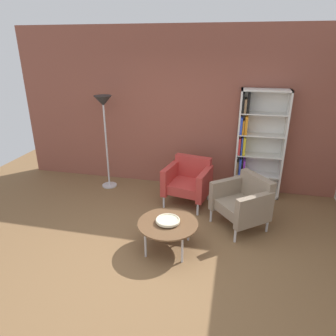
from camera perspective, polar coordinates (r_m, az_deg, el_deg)
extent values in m
plane|color=brown|center=(4.12, -3.83, -16.63)|extent=(8.32, 8.32, 0.00)
cube|color=brown|center=(5.73, 2.86, 10.67)|extent=(6.40, 0.12, 2.90)
cube|color=silver|center=(5.55, 12.77, 4.43)|extent=(0.03, 0.30, 1.90)
cube|color=silver|center=(5.61, 20.65, 3.73)|extent=(0.03, 0.30, 1.90)
cube|color=silver|center=(5.37, 17.84, 13.62)|extent=(0.80, 0.30, 0.03)
cube|color=silver|center=(5.91, 15.76, -4.57)|extent=(0.80, 0.30, 0.03)
cube|color=silver|center=(5.70, 16.67, 4.52)|extent=(0.80, 0.02, 1.90)
cube|color=silver|center=(5.75, 16.14, -1.14)|extent=(0.76, 0.28, 0.02)
cube|color=silver|center=(5.62, 16.53, 2.31)|extent=(0.76, 0.28, 0.02)
cube|color=silver|center=(5.51, 16.94, 5.91)|extent=(0.76, 0.28, 0.02)
cube|color=silver|center=(5.43, 17.37, 9.64)|extent=(0.76, 0.28, 0.02)
cube|color=red|center=(5.79, 12.42, -3.20)|extent=(0.03, 0.19, 0.23)
cube|color=red|center=(5.80, 12.85, -2.82)|extent=(0.03, 0.24, 0.30)
cube|color=black|center=(5.80, 13.15, -2.90)|extent=(0.02, 0.25, 0.29)
cube|color=yellow|center=(5.78, 13.45, -3.33)|extent=(0.02, 0.17, 0.24)
cube|color=olive|center=(5.66, 12.73, 0.21)|extent=(0.03, 0.21, 0.23)
cube|color=blue|center=(5.66, 13.22, 0.45)|extent=(0.04, 0.24, 0.28)
cube|color=black|center=(5.63, 13.56, 0.34)|extent=(0.02, 0.17, 0.29)
cube|color=purple|center=(5.65, 13.90, 0.29)|extent=(0.03, 0.21, 0.27)
cube|color=red|center=(5.54, 13.10, 4.11)|extent=(0.04, 0.24, 0.30)
cube|color=blue|center=(5.51, 13.55, 4.05)|extent=(0.02, 0.18, 0.31)
cube|color=yellow|center=(5.53, 13.96, 4.07)|extent=(0.04, 0.23, 0.31)
cube|color=blue|center=(5.42, 13.43, 7.69)|extent=(0.04, 0.20, 0.29)
cube|color=orange|center=(5.43, 13.80, 7.42)|extent=(0.02, 0.21, 0.24)
cube|color=orange|center=(5.44, 14.30, 7.79)|extent=(0.04, 0.23, 0.31)
cube|color=black|center=(5.35, 13.75, 11.73)|extent=(0.03, 0.22, 0.32)
cube|color=olive|center=(5.36, 14.19, 11.20)|extent=(0.04, 0.23, 0.23)
cube|color=black|center=(5.35, 14.75, 11.62)|extent=(0.03, 0.21, 0.32)
cylinder|color=brown|center=(4.09, -0.04, -10.22)|extent=(0.80, 0.80, 0.02)
cylinder|color=silver|center=(4.06, -4.21, -13.94)|extent=(0.03, 0.03, 0.38)
cylinder|color=silver|center=(3.97, 2.66, -14.86)|extent=(0.03, 0.03, 0.38)
cylinder|color=silver|center=(4.45, -2.40, -10.42)|extent=(0.03, 0.03, 0.38)
cylinder|color=silver|center=(4.36, 3.81, -11.16)|extent=(0.03, 0.03, 0.38)
cylinder|color=beige|center=(4.08, -0.04, -9.98)|extent=(0.13, 0.13, 0.02)
cylinder|color=beige|center=(4.07, -0.04, -9.74)|extent=(0.32, 0.32, 0.02)
torus|color=beige|center=(4.06, -0.04, -9.60)|extent=(0.32, 0.32, 0.02)
cube|color=#B73833|center=(5.26, 3.61, -3.42)|extent=(0.74, 0.69, 0.16)
cube|color=#B73833|center=(5.38, 4.69, 0.31)|extent=(0.65, 0.24, 0.38)
cube|color=#B73833|center=(5.30, 0.42, -1.85)|extent=(0.22, 0.63, 0.46)
cube|color=#B73833|center=(5.11, 6.82, -2.98)|extent=(0.22, 0.63, 0.46)
cylinder|color=silver|center=(5.19, -0.77, -6.18)|extent=(0.04, 0.04, 0.24)
cylinder|color=silver|center=(5.00, 5.53, -7.47)|extent=(0.04, 0.04, 0.24)
cylinder|color=silver|center=(5.67, 1.68, -3.65)|extent=(0.04, 0.04, 0.24)
cylinder|color=silver|center=(5.49, 7.50, -4.73)|extent=(0.04, 0.04, 0.24)
cube|color=gray|center=(4.72, 13.31, -7.13)|extent=(0.85, 0.86, 0.16)
cube|color=gray|center=(4.77, 16.11, -3.50)|extent=(0.50, 0.57, 0.38)
cube|color=gray|center=(4.87, 10.95, -4.52)|extent=(0.54, 0.47, 0.46)
cube|color=gray|center=(4.46, 15.73, -7.63)|extent=(0.54, 0.47, 0.46)
cylinder|color=silver|center=(4.86, 7.99, -8.56)|extent=(0.04, 0.04, 0.24)
cylinder|color=silver|center=(4.46, 12.37, -11.97)|extent=(0.04, 0.04, 0.24)
cylinder|color=silver|center=(5.17, 13.37, -6.96)|extent=(0.04, 0.04, 0.24)
cylinder|color=silver|center=(4.80, 17.91, -9.93)|extent=(0.04, 0.04, 0.24)
cylinder|color=silver|center=(6.12, -10.79, -3.15)|extent=(0.28, 0.28, 0.02)
cylinder|color=silver|center=(5.82, -11.36, 4.34)|extent=(0.03, 0.03, 1.65)
cone|color=#2D2D2D|center=(5.64, -11.98, 12.11)|extent=(0.32, 0.32, 0.18)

